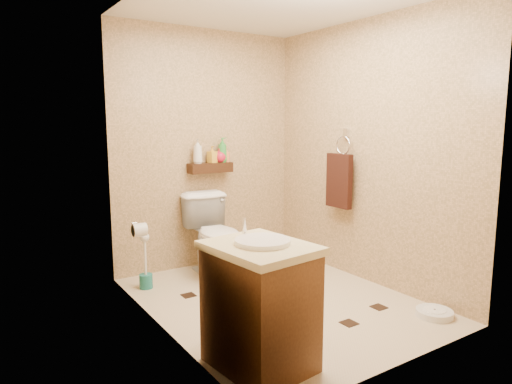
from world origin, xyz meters
TOP-DOWN VIEW (x-y plane):
  - ground at (0.00, 0.00)m, footprint 2.50×2.50m
  - wall_back at (0.00, 1.25)m, footprint 2.00×0.04m
  - wall_front at (0.00, -1.25)m, footprint 2.00×0.04m
  - wall_left at (-1.00, 0.00)m, footprint 0.04×2.50m
  - wall_right at (1.00, 0.00)m, footprint 0.04×2.50m
  - ceiling at (0.00, 0.00)m, footprint 2.00×2.50m
  - wall_shelf at (0.00, 1.17)m, footprint 0.46×0.14m
  - floor_accents at (0.05, -0.05)m, footprint 1.28×1.33m
  - toilet at (-0.13, 0.83)m, footprint 0.50×0.81m
  - vanity at (-0.70, -0.78)m, footprint 0.58×0.68m
  - bathroom_scale at (0.82, -0.93)m, footprint 0.30×0.30m
  - toilet_brush at (-0.82, 0.88)m, footprint 0.12×0.12m
  - towel_ring at (0.91, 0.25)m, footprint 0.12×0.30m
  - toilet_paper at (-0.94, 0.65)m, footprint 0.12×0.11m
  - bottle_a at (-0.14, 1.17)m, footprint 0.11×0.11m
  - bottle_b at (0.02, 1.17)m, footprint 0.09×0.10m
  - bottle_c at (0.11, 1.17)m, footprint 0.13×0.13m
  - bottle_d at (0.14, 1.17)m, footprint 0.12×0.12m
  - bottle_e at (0.19, 1.17)m, footprint 0.10×0.10m

SIDE VIEW (x-z plane):
  - ground at x=0.00m, z-range 0.00..0.00m
  - floor_accents at x=0.05m, z-range 0.00..0.01m
  - bathroom_scale at x=0.82m, z-range 0.00..0.05m
  - toilet_brush at x=-0.82m, z-range -0.08..0.44m
  - toilet at x=-0.13m, z-range 0.00..0.79m
  - vanity at x=-0.70m, z-range -0.05..0.84m
  - toilet_paper at x=-0.94m, z-range 0.54..0.66m
  - towel_ring at x=0.91m, z-range 0.57..1.33m
  - wall_shelf at x=0.00m, z-range 0.97..1.07m
  - bottle_e at x=0.19m, z-range 1.07..1.22m
  - bottle_c at x=0.11m, z-range 1.07..1.23m
  - bottle_b at x=0.02m, z-range 1.07..1.24m
  - bottle_a at x=-0.14m, z-range 1.07..1.32m
  - bottle_d at x=0.14m, z-range 1.07..1.32m
  - wall_back at x=0.00m, z-range 0.00..2.40m
  - wall_front at x=0.00m, z-range 0.00..2.40m
  - wall_left at x=-1.00m, z-range 0.00..2.40m
  - wall_right at x=1.00m, z-range 0.00..2.40m
  - ceiling at x=0.00m, z-range 2.39..2.41m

